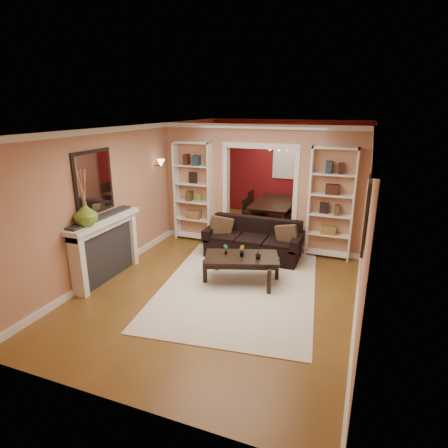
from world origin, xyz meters
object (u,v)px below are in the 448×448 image
at_px(coffee_table, 241,269).
at_px(sofa, 253,239).
at_px(bookshelf_left, 193,192).
at_px(bookshelf_right, 331,204).
at_px(fireplace, 107,249).
at_px(dining_table, 275,213).

bearing_deg(coffee_table, sofa, 78.26).
height_order(sofa, bookshelf_left, bookshelf_left).
bearing_deg(sofa, bookshelf_right, 21.62).
bearing_deg(fireplace, bookshelf_right, 34.80).
bearing_deg(sofa, coffee_table, -83.04).
distance_m(bookshelf_right, fireplace, 4.47).
distance_m(sofa, bookshelf_right, 1.75).
bearing_deg(fireplace, dining_table, 64.05).
height_order(coffee_table, fireplace, fireplace).
bearing_deg(bookshelf_left, bookshelf_right, 0.00).
height_order(bookshelf_left, fireplace, bookshelf_left).
height_order(sofa, coffee_table, sofa).
distance_m(coffee_table, bookshelf_left, 2.67).
xyz_separation_m(sofa, coffee_table, (0.15, -1.20, -0.15)).
bearing_deg(fireplace, sofa, 41.86).
bearing_deg(bookshelf_right, bookshelf_left, 180.00).
relative_size(bookshelf_left, fireplace, 1.35).
xyz_separation_m(bookshelf_left, fireplace, (-0.54, -2.53, -0.57)).
bearing_deg(dining_table, bookshelf_right, -138.70).
relative_size(coffee_table, dining_table, 0.72).
bearing_deg(sofa, dining_table, 92.12).
distance_m(coffee_table, dining_table, 3.55).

